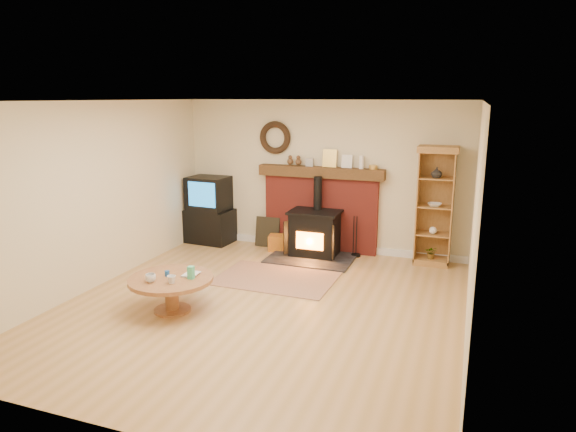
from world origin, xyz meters
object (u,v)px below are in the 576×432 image
at_px(wood_stove, 314,234).
at_px(coffee_table, 171,284).
at_px(curio_cabinet, 435,206).
at_px(tv_unit, 209,211).

bearing_deg(wood_stove, coffee_table, -109.83).
relative_size(wood_stove, curio_cabinet, 0.73).
height_order(curio_cabinet, coffee_table, curio_cabinet).
xyz_separation_m(tv_unit, curio_cabinet, (4.00, 0.09, 0.37)).
relative_size(tv_unit, curio_cabinet, 0.64).
bearing_deg(coffee_table, curio_cabinet, 46.56).
distance_m(wood_stove, tv_unit, 2.11).
height_order(wood_stove, tv_unit, wood_stove).
xyz_separation_m(wood_stove, curio_cabinet, (1.91, 0.28, 0.57)).
relative_size(curio_cabinet, coffee_table, 1.81).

